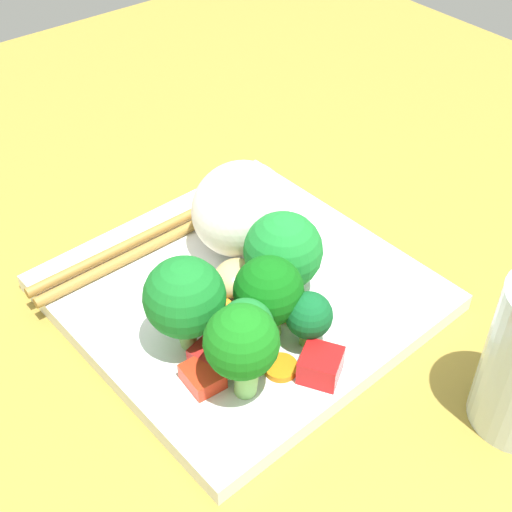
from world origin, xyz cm
name	(u,v)px	position (x,y,z in cm)	size (l,w,h in cm)	color
ground_plane	(242,308)	(0.00, 0.00, -1.00)	(110.00, 110.00, 2.00)	olive
square_plate	(241,292)	(0.00, 0.00, 0.69)	(24.17, 24.17, 1.39)	white
rice_mound	(241,209)	(-3.81, 2.99, 4.95)	(8.18, 7.41, 7.13)	white
broccoli_floret_0	(268,293)	(4.70, -1.30, 4.97)	(4.81, 4.81, 6.31)	#6FB145
broccoli_floret_1	(246,329)	(6.18, -4.36, 4.71)	(3.66, 3.66, 5.47)	#6F9E48
broccoli_floret_2	(242,344)	(7.82, -5.96, 5.87)	(4.70, 4.70, 7.11)	#79BC5D
broccoli_floret_3	(184,298)	(2.31, -6.36, 5.77)	(5.46, 5.46, 7.25)	#7DB85E
broccoli_floret_4	(283,251)	(2.25, 2.07, 5.17)	(5.69, 5.69, 6.80)	#6BB14F
broccoli_floret_5	(306,318)	(7.35, -0.30, 4.04)	(3.22, 3.22, 4.38)	#659A3B
carrot_slice_0	(281,368)	(8.02, -2.94, 1.63)	(2.26, 2.26, 0.49)	orange
carrot_slice_1	(251,307)	(2.38, -0.93, 1.59)	(2.57, 2.57, 0.41)	orange
carrot_slice_2	(298,309)	(4.67, 1.50, 1.63)	(3.00, 3.00, 0.48)	orange
carrot_slice_3	(215,313)	(1.34, -3.38, 1.74)	(2.79, 2.79, 0.71)	orange
carrot_slice_4	(235,335)	(3.81, -3.52, 1.60)	(3.15, 3.15, 0.42)	orange
pepper_chunk_0	(321,365)	(9.95, -1.20, 2.35)	(2.56, 2.57, 1.93)	red
pepper_chunk_1	(202,376)	(5.65, -7.56, 1.99)	(2.63, 2.17, 1.21)	red
pepper_chunk_2	(215,353)	(4.55, -5.78, 1.99)	(2.58, 2.75, 1.21)	red
chicken_piece_1	(233,276)	(-0.22, -0.59, 2.55)	(3.72, 3.11, 2.32)	tan
chopstick_pair	(158,236)	(-8.37, -1.96, 1.80)	(2.66, 22.14, 0.83)	olive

